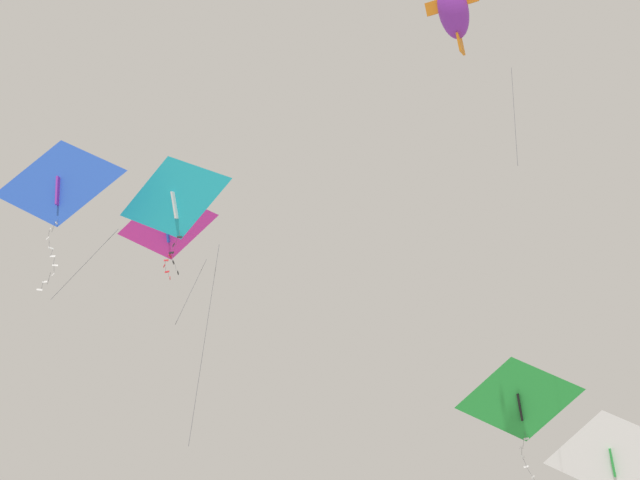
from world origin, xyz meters
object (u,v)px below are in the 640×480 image
(kite_delta_mid_left, at_px, (611,455))
(kite_delta_upper_right, at_px, (519,400))
(kite_delta_far_centre, at_px, (176,199))
(kite_fish_highest, at_px, (453,10))
(kite_delta_low_drifter, at_px, (60,185))
(kite_delta_near_left, at_px, (168,226))

(kite_delta_mid_left, height_order, kite_delta_upper_right, kite_delta_upper_right)
(kite_delta_far_centre, xyz_separation_m, kite_fish_highest, (-6.87, 6.69, 4.69))
(kite_fish_highest, bearing_deg, kite_delta_mid_left, 65.71)
(kite_delta_mid_left, bearing_deg, kite_delta_low_drifter, -157.76)
(kite_delta_far_centre, bearing_deg, kite_delta_near_left, 131.18)
(kite_delta_far_centre, distance_m, kite_delta_mid_left, 15.23)
(kite_delta_near_left, bearing_deg, kite_delta_far_centre, -59.02)
(kite_delta_upper_right, bearing_deg, kite_fish_highest, -86.39)
(kite_fish_highest, bearing_deg, kite_delta_upper_right, 96.57)
(kite_delta_near_left, bearing_deg, kite_fish_highest, -18.75)
(kite_delta_mid_left, xyz_separation_m, kite_delta_upper_right, (-0.22, -4.36, 3.39))
(kite_delta_far_centre, bearing_deg, kite_fish_highest, 5.07)
(kite_fish_highest, bearing_deg, kite_delta_far_centre, -179.45)
(kite_delta_far_centre, distance_m, kite_delta_low_drifter, 3.74)
(kite_fish_highest, bearing_deg, kite_delta_low_drifter, -172.08)
(kite_delta_mid_left, bearing_deg, kite_delta_far_centre, -159.07)
(kite_delta_far_centre, height_order, kite_delta_near_left, kite_delta_near_left)
(kite_delta_mid_left, distance_m, kite_fish_highest, 14.29)
(kite_delta_near_left, height_order, kite_delta_low_drifter, kite_delta_near_left)
(kite_delta_far_centre, height_order, kite_delta_low_drifter, kite_delta_low_drifter)
(kite_delta_far_centre, height_order, kite_fish_highest, kite_fish_highest)
(kite_delta_near_left, xyz_separation_m, kite_delta_mid_left, (-10.98, 8.39, -9.96))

